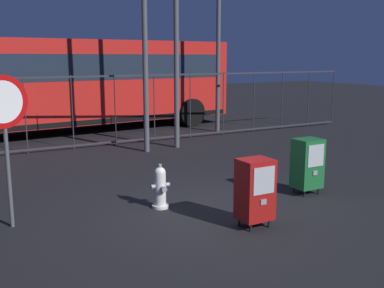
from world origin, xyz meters
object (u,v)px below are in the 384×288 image
at_px(bus_near, 79,80).
at_px(street_light_near_left, 219,11).
at_px(newspaper_box_primary, 255,189).
at_px(stop_sign, 4,120).
at_px(bus_far, 68,75).
at_px(newspaper_box_secondary, 307,163).
at_px(fire_hydrant, 160,187).

bearing_deg(bus_near, street_light_near_left, -36.01).
bearing_deg(newspaper_box_primary, street_light_near_left, 61.48).
distance_m(newspaper_box_primary, stop_sign, 3.72).
distance_m(stop_sign, bus_far, 13.88).
bearing_deg(bus_far, stop_sign, -106.40).
relative_size(bus_near, street_light_near_left, 1.59).
xyz_separation_m(newspaper_box_secondary, stop_sign, (-4.96, 0.84, 1.03)).
bearing_deg(bus_near, bus_far, 74.75).
height_order(fire_hydrant, bus_far, bus_far).
xyz_separation_m(fire_hydrant, stop_sign, (-2.28, 0.27, 1.25)).
xyz_separation_m(newspaper_box_primary, stop_sign, (-3.14, 1.71, 1.03)).
relative_size(fire_hydrant, bus_far, 0.07).
height_order(stop_sign, street_light_near_left, street_light_near_left).
relative_size(stop_sign, bus_far, 0.21).
height_order(newspaper_box_secondary, bus_near, bus_near).
relative_size(newspaper_box_secondary, bus_near, 0.10).
height_order(fire_hydrant, street_light_near_left, street_light_near_left).
bearing_deg(street_light_near_left, newspaper_box_secondary, -108.92).
height_order(newspaper_box_primary, bus_near, bus_near).
xyz_separation_m(fire_hydrant, street_light_near_left, (4.99, 6.17, 3.56)).
relative_size(fire_hydrant, bus_near, 0.07).
bearing_deg(newspaper_box_primary, newspaper_box_secondary, 25.48).
distance_m(stop_sign, street_light_near_left, 9.65).
height_order(fire_hydrant, bus_near, bus_near).
bearing_deg(fire_hydrant, newspaper_box_primary, -59.40).
bearing_deg(stop_sign, bus_near, 68.21).
bearing_deg(bus_far, street_light_near_left, -66.01).
bearing_deg(newspaper_box_secondary, bus_far, 93.07).
xyz_separation_m(newspaper_box_secondary, street_light_near_left, (2.31, 6.75, 3.35)).
bearing_deg(fire_hydrant, street_light_near_left, 51.04).
distance_m(newspaper_box_secondary, bus_far, 14.13).
height_order(newspaper_box_primary, bus_far, bus_far).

